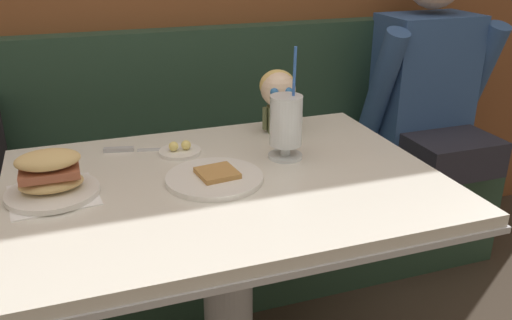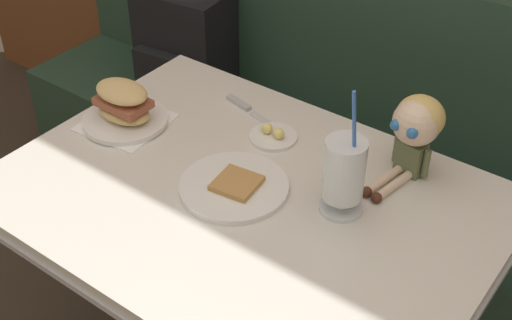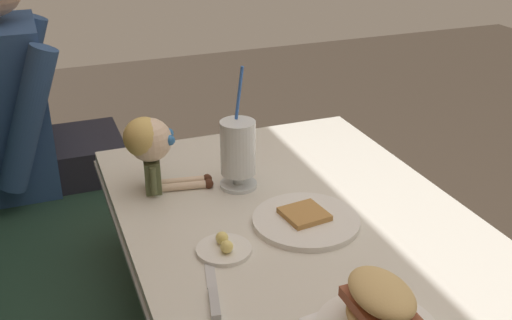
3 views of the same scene
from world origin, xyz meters
The scene contains 9 objects.
booth_bench centered at (0.00, 0.81, 0.33)m, with size 2.60×0.48×1.00m.
diner_table centered at (0.00, 0.18, 0.54)m, with size 1.11×0.81×0.74m.
toast_plate centered at (-0.03, 0.18, 0.75)m, with size 0.25×0.25×0.03m.
milkshake_glass centered at (0.20, 0.26, 0.84)m, with size 0.10×0.10×0.32m.
sandwich_plate centered at (-0.42, 0.22, 0.79)m, with size 0.22×0.22×0.12m.
butter_saucer centered at (-0.07, 0.39, 0.75)m, with size 0.12×0.12×0.04m.
butter_knife centered at (-0.21, 0.46, 0.74)m, with size 0.23×0.07×0.01m.
seated_doll centered at (0.26, 0.47, 0.87)m, with size 0.13×0.23×0.20m.
diner_patron centered at (1.04, 0.76, 0.74)m, with size 0.55×0.48×0.81m.
Camera 1 is at (-0.35, -1.05, 1.32)m, focal length 38.10 mm.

